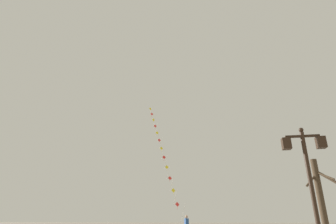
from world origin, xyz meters
TOP-DOWN VIEW (x-y plane):
  - twin_lantern_lamp_post at (3.39, 8.09)m, footprint 1.41×0.28m
  - kite_train at (-5.66, 29.08)m, footprint 6.73×14.27m
  - bare_tree at (5.47, 13.57)m, footprint 1.65×1.91m

SIDE VIEW (x-z plane):
  - bare_tree at x=5.47m, z-range 0.17..4.57m
  - twin_lantern_lamp_post at x=3.39m, z-range 0.88..5.39m
  - kite_train at x=-5.66m, z-range 0.44..17.59m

